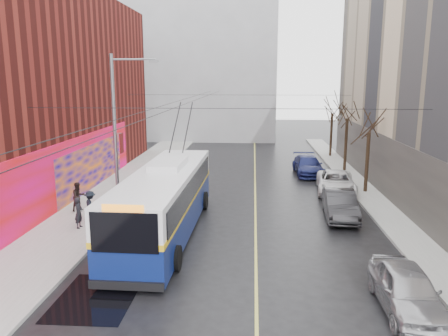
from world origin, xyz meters
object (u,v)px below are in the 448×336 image
object	(u,v)px
pedestrian_a	(79,213)
parked_car_a	(407,290)
following_car	(189,169)
parked_car_c	(336,182)
pedestrian_c	(90,205)
trolleybus	(165,200)
tree_mid	(348,109)
pedestrian_b	(79,197)
streetlight_pole	(118,131)
parked_car_b	(340,205)
tree_near	(370,120)
parked_car_d	(308,165)
tree_far	(333,105)

from	to	relation	value
pedestrian_a	parked_car_a	bearing A→B (deg)	-115.26
parked_car_a	following_car	size ratio (longest dim) A/B	1.11
parked_car_c	pedestrian_c	bearing A→B (deg)	-147.26
trolleybus	parked_car_c	xyz separation A→B (m)	(10.05, 8.63, -1.00)
tree_mid	pedestrian_b	bearing A→B (deg)	-144.44
streetlight_pole	pedestrian_a	size ratio (longest dim) A/B	5.60
parked_car_b	tree_near	bearing A→B (deg)	66.89
tree_mid	pedestrian_a	size ratio (longest dim) A/B	4.16
parked_car_c	pedestrian_b	bearing A→B (deg)	-154.07
parked_car_d	tree_mid	bearing A→B (deg)	19.54
tree_mid	pedestrian_a	xyz separation A→B (m)	(-16.58, -15.56, -4.30)
streetlight_pole	parked_car_d	size ratio (longest dim) A/B	1.73
streetlight_pole	pedestrian_c	bearing A→B (deg)	-136.17
streetlight_pole	trolleybus	bearing A→B (deg)	-40.71
streetlight_pole	tree_far	world-z (taller)	streetlight_pole
tree_near	pedestrian_b	world-z (taller)	tree_near
tree_far	parked_car_b	size ratio (longest dim) A/B	1.41
parked_car_d	pedestrian_b	size ratio (longest dim) A/B	3.07
parked_car_c	tree_far	bearing A→B (deg)	88.05
streetlight_pole	tree_far	size ratio (longest dim) A/B	1.37
trolleybus	pedestrian_c	world-z (taller)	trolleybus
parked_car_a	parked_car_d	distance (m)	21.31
pedestrian_b	following_car	bearing A→B (deg)	8.43
following_car	trolleybus	bearing A→B (deg)	-89.41
tree_mid	parked_car_c	xyz separation A→B (m)	(-2.00, -7.03, -4.51)
parked_car_c	pedestrian_c	xyz separation A→B (m)	(-14.44, -7.23, 0.22)
parked_car_d	following_car	size ratio (longest dim) A/B	1.28
pedestrian_a	pedestrian_c	world-z (taller)	pedestrian_c
tree_near	tree_mid	size ratio (longest dim) A/B	0.96
tree_near	parked_car_d	bearing A→B (deg)	119.19
following_car	pedestrian_b	distance (m)	10.86
parked_car_b	parked_car_c	size ratio (longest dim) A/B	0.88
pedestrian_c	trolleybus	bearing A→B (deg)	-142.35
parked_car_a	parked_car_c	world-z (taller)	parked_car_a
tree_far	parked_car_a	bearing A→B (deg)	-94.78
following_car	pedestrian_a	world-z (taller)	pedestrian_a
tree_far	pedestrian_a	distance (m)	28.31
trolleybus	following_car	bearing A→B (deg)	94.23
parked_car_a	pedestrian_b	bearing A→B (deg)	147.59
tree_near	parked_car_d	world-z (taller)	tree_near
tree_near	pedestrian_a	xyz separation A→B (m)	(-16.58, -8.56, -4.02)
parked_car_c	pedestrian_b	distance (m)	16.73
parked_car_d	pedestrian_c	xyz separation A→B (m)	(-13.24, -12.98, 0.20)
parked_car_d	pedestrian_b	bearing A→B (deg)	-144.01
pedestrian_a	parked_car_b	bearing A→B (deg)	-76.41
tree_far	trolleybus	distance (m)	25.89
parked_car_d	pedestrian_a	bearing A→B (deg)	-135.25
tree_far	trolleybus	world-z (taller)	tree_far
tree_mid	tree_far	bearing A→B (deg)	90.00
streetlight_pole	parked_car_c	bearing A→B (deg)	24.44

